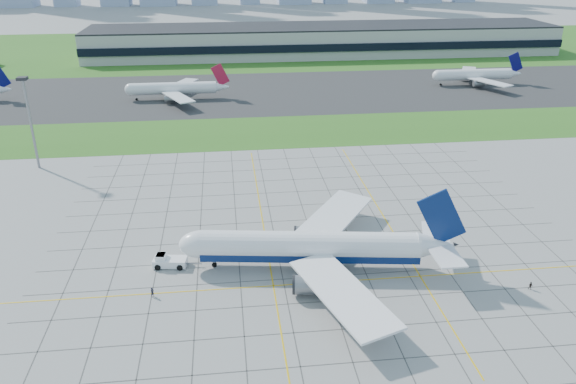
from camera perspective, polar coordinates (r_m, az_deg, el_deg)
name	(u,v)px	position (r m, az deg, el deg)	size (l,w,h in m)	color
ground	(325,276)	(107.74, 3.76, -8.56)	(1400.00, 1400.00, 0.00)	#979792
grass_median	(278,131)	(189.10, -1.05, 6.17)	(700.00, 35.00, 0.04)	#2E631C
asphalt_taxiway	(265,92)	(241.85, -2.37, 10.13)	(700.00, 75.00, 0.04)	#383838
grass_far	(250,48)	(349.45, -3.83, 14.40)	(700.00, 145.00, 0.04)	#2E631C
apron_markings	(317,247)	(117.14, 3.01, -5.65)	(120.00, 130.00, 0.03)	#474744
terminal	(323,40)	(328.02, 3.63, 15.17)	(260.00, 43.00, 15.80)	#B7B7B2
light_mast	(29,112)	(168.13, -24.86, 7.41)	(2.50, 2.50, 25.60)	gray
airliner	(312,247)	(107.77, 2.41, -5.61)	(54.25, 54.62, 17.13)	white
pushback_tug	(168,261)	(112.52, -12.05, -6.87)	(9.53, 4.04, 2.62)	white
crew_near	(152,292)	(104.36, -13.62, -9.87)	(0.67, 0.44, 1.83)	black
crew_far	(531,286)	(112.47, 23.43, -8.75)	(0.75, 0.59, 1.55)	black
distant_jet_1	(175,88)	(233.27, -11.39, 10.29)	(39.41, 42.66, 14.08)	white
distant_jet_2	(475,75)	(267.08, 18.49, 11.25)	(38.99, 42.66, 14.08)	white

